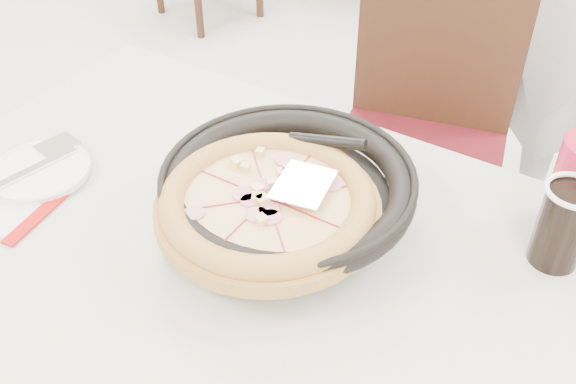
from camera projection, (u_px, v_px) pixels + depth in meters
The scene contains 10 objects.
main_table at pixel (249, 378), 1.31m from camera, with size 1.20×0.80×0.75m, color beige, non-canonical shape.
chair_far at pixel (416, 156), 1.70m from camera, with size 0.42×0.42×0.95m, color black, non-canonical shape.
trivet at pixel (281, 207), 1.10m from camera, with size 0.11×0.11×0.04m, color black.
pizza_pan at pixel (288, 196), 1.08m from camera, with size 0.33×0.33×0.01m, color black.
pizza at pixel (268, 209), 1.03m from camera, with size 0.35×0.35×0.02m, color #B18140.
pizza_server at pixel (303, 184), 1.02m from camera, with size 0.08×0.10×0.00m, color white.
napkin at pixel (9, 199), 1.14m from camera, with size 0.16×0.16×0.00m, color silver.
side_plate at pixel (41, 171), 1.19m from camera, with size 0.17×0.17×0.01m, color white.
fork at pixel (31, 170), 1.17m from camera, with size 0.02×0.18×0.00m, color white.
cola_glass at pixel (562, 227), 0.99m from camera, with size 0.08×0.08×0.13m, color black.
Camera 1 is at (0.40, -0.72, 1.49)m, focal length 42.00 mm.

